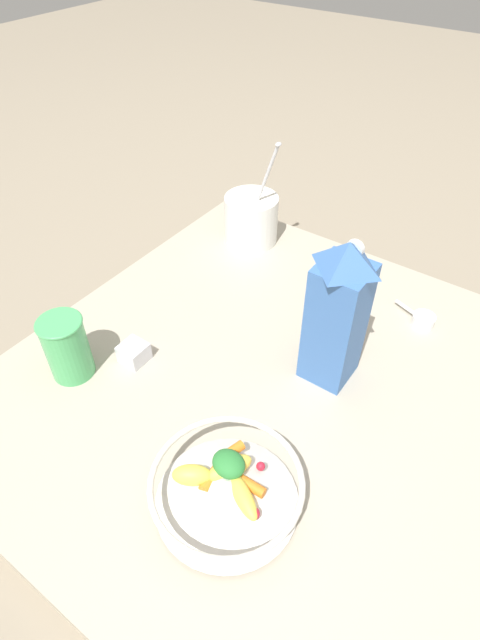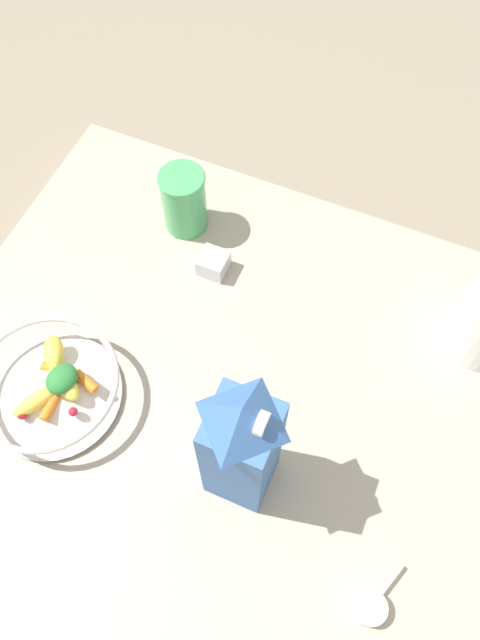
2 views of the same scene
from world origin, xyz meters
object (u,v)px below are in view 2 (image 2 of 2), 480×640
(fruit_bowl, at_px, (50,387))
(milk_carton, at_px, (242,446))
(spice_jar, at_px, (213,264))
(drinking_cup, at_px, (184,200))

(fruit_bowl, relative_size, milk_carton, 0.77)
(milk_carton, distance_m, spice_jar, 0.40)
(fruit_bowl, xyz_separation_m, milk_carton, (0.00, -0.33, 0.11))
(fruit_bowl, height_order, drinking_cup, drinking_cup)
(fruit_bowl, relative_size, spice_jar, 4.69)
(drinking_cup, bearing_deg, spice_jar, -129.61)
(milk_carton, xyz_separation_m, drinking_cup, (0.40, 0.28, -0.08))
(fruit_bowl, bearing_deg, drinking_cup, -6.41)
(milk_carton, relative_size, drinking_cup, 2.27)
(milk_carton, height_order, spice_jar, milk_carton)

